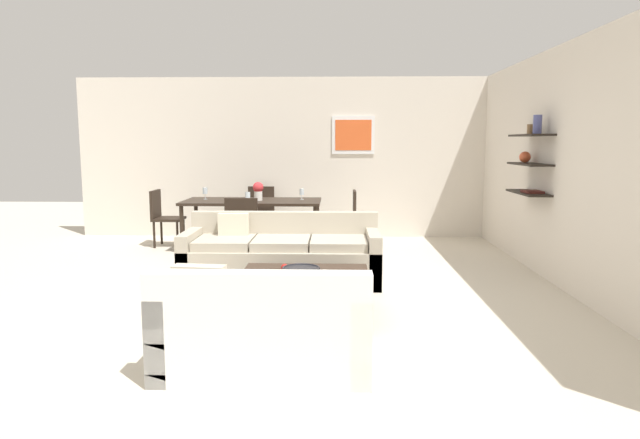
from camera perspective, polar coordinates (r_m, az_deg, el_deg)
ground_plane at (r=6.30m, az=-3.02°, el=-7.01°), size 18.00×18.00×0.00m
back_wall_unit at (r=9.60m, az=0.49°, el=6.28°), size 8.40×0.09×2.70m
right_wall_shelf_unit at (r=7.14m, az=22.46°, el=5.14°), size 0.34×8.20×2.70m
sofa_beige at (r=6.57m, az=-3.91°, el=-3.78°), size 2.25×0.90×0.78m
loveseat_white at (r=4.12m, az=-5.70°, el=-10.87°), size 1.49×0.90×0.78m
coffee_table at (r=5.36m, az=-1.58°, el=-7.56°), size 1.21×0.97×0.38m
decorative_bowl at (r=5.23m, az=-1.93°, el=-5.28°), size 0.36×0.36×0.09m
candle_jar at (r=5.20m, az=0.48°, el=-5.53°), size 0.08×0.08×0.06m
apple_on_coffee_table at (r=5.43m, az=-3.61°, el=-4.91°), size 0.07×0.07×0.07m
dining_table at (r=8.53m, az=-6.89°, el=1.54°), size 2.06×0.96×0.75m
dining_chair_head at (r=9.42m, az=-6.07°, el=1.03°), size 0.44×0.44×0.88m
dining_chair_foot at (r=7.68m, az=-7.85°, el=-0.53°), size 0.44×0.44×0.88m
dining_chair_left_far at (r=9.08m, az=-15.65°, el=0.53°), size 0.44×0.44×0.88m
dining_chair_right_far at (r=8.67m, az=2.77°, el=0.48°), size 0.44×0.44×0.88m
wine_glass_left_far at (r=8.77m, az=-11.60°, el=2.85°), size 0.07×0.07×0.18m
wine_glass_foot at (r=8.10m, az=-7.35°, el=2.42°), size 0.07×0.07×0.16m
wine_glass_right_far at (r=8.55m, az=-1.86°, el=2.80°), size 0.07×0.07×0.17m
wine_glass_head at (r=8.92m, az=-6.51°, el=3.02°), size 0.06×0.06×0.17m
centerpiece_vase at (r=8.45m, az=-6.30°, el=2.98°), size 0.16×0.16×0.28m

